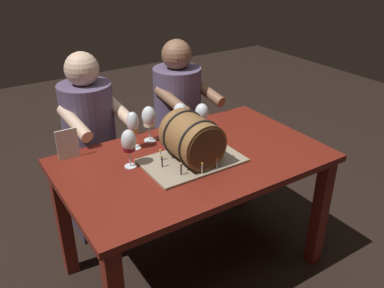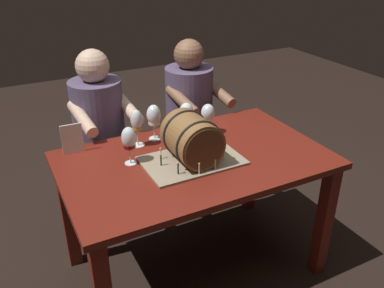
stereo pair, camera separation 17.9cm
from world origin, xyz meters
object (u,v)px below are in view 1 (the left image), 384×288
Objects in this scene: wine_glass_empty at (202,113)px; wine_glass_white at (149,118)px; person_seated_right at (178,131)px; person_seated_left at (93,154)px; wine_glass_amber at (133,124)px; wine_glass_red at (129,142)px; menu_card at (68,144)px; barrel_cake at (192,141)px; dining_table at (194,176)px; wine_glass_rose at (180,113)px.

wine_glass_empty is 0.88× the size of wine_glass_white.
wine_glass_white is 0.66m from person_seated_right.
person_seated_left is (-0.21, 0.38, -0.34)m from wine_glass_white.
wine_glass_red is (-0.10, -0.17, -0.01)m from wine_glass_amber.
menu_card is 0.49m from person_seated_left.
person_seated_right reaches higher than barrel_cake.
dining_table is 2.77× the size of barrel_cake.
person_seated_right is (0.11, 0.46, -0.32)m from wine_glass_empty.
wine_glass_empty is at bearing 47.73° from barrel_cake.
dining_table is 0.67m from menu_card.
wine_glass_empty is at bearing 14.52° from wine_glass_red.
dining_table is 0.76m from person_seated_right.
wine_glass_red is 0.17× the size of person_seated_left.
person_seated_left is at bearing 89.78° from wine_glass_red.
person_seated_right reaches higher than wine_glass_amber.
dining_table is 6.68× the size of wine_glass_white.
menu_card is (-0.54, 0.34, 0.19)m from dining_table.
wine_glass_rose is (-0.10, 0.07, 0.00)m from wine_glass_empty.
barrel_cake is 3.08× the size of menu_card.
wine_glass_rose is (0.20, -0.00, -0.01)m from wine_glass_white.
wine_glass_rose is at bearing 146.53° from wine_glass_empty.
barrel_cake is at bearing -135.56° from dining_table.
wine_glass_white is at bearing 43.46° from wine_glass_red.
barrel_cake is 2.72× the size of wine_glass_rose.
wine_glass_empty is 0.15× the size of person_seated_left.
person_seated_right is at bearing 42.88° from wine_glass_white.
wine_glass_amber is at bearing -11.61° from menu_card.
wine_glass_white is (-0.10, 0.30, 0.25)m from dining_table.
person_seated_right is at bearing 23.64° from menu_card.
wine_glass_amber is at bearing -141.50° from person_seated_right.
person_seated_left is (0.23, 0.34, -0.28)m from menu_card.
wine_glass_red is at bearing -136.54° from wine_glass_white.
wine_glass_red reaches higher than wine_glass_empty.
wine_glass_rose is at bearing -119.10° from person_seated_right.
wine_glass_amber is 0.18× the size of person_seated_right.
menu_card is (-0.74, 0.12, -0.04)m from wine_glass_empty.
wine_glass_white is 0.45m from menu_card.
wine_glass_empty is 1.12× the size of menu_card.
wine_glass_red is at bearing -154.04° from wine_glass_rose.
menu_card is (-0.51, 0.37, -0.04)m from barrel_cake.
wine_glass_white is (-0.07, 0.33, 0.02)m from barrel_cake.
person_seated_left reaches higher than person_seated_right.
wine_glass_white reaches higher than wine_glass_empty.
person_seated_left is at bearing 138.52° from wine_glass_empty.
wine_glass_empty is at bearing -41.48° from person_seated_left.
wine_glass_white reaches higher than dining_table.
wine_glass_rose is (0.13, 0.33, 0.01)m from barrel_cake.
wine_glass_white is (-0.30, 0.07, 0.01)m from wine_glass_empty.
wine_glass_white is 1.13× the size of wine_glass_rose.
wine_glass_rose is at bearing 25.96° from wine_glass_red.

